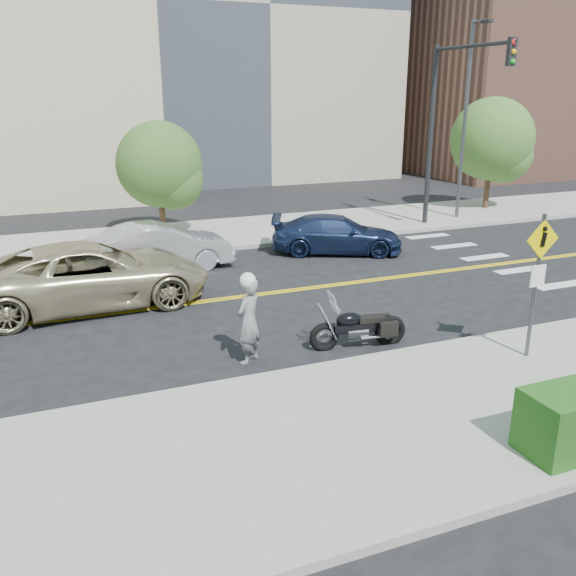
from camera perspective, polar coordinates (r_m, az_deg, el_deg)
The scene contains 15 objects.
ground_plane at distance 16.90m, azimuth -4.29°, elevation -0.81°, with size 120.00×120.00×0.00m, color black.
sidewalk_near at distance 10.58m, azimuth 8.62°, elevation -12.62°, with size 60.00×5.00×0.15m, color #9E9B91.
sidewalk_far at distance 23.87m, azimuth -9.86°, elevation 4.75°, with size 60.00×5.00×0.15m, color #9E9B91.
building_mid at distance 43.45m, azimuth -5.19°, elevation 23.94°, with size 18.00×14.00×20.00m, color #A39984.
building_right at distance 46.83m, azimuth 20.12°, elevation 17.64°, with size 14.00×12.00×12.00m, color #8C5947.
lamp_post at distance 27.53m, azimuth 16.19°, elevation 14.63°, with size 0.16×0.16×8.00m, color #4C4C51.
traffic_light at distance 25.17m, azimuth 14.60°, elevation 15.70°, with size 0.28×4.50×7.00m.
pedestrian_sign at distance 13.16m, azimuth 22.32°, elevation 1.33°, with size 0.78×0.08×3.00m.
motorcyclist at distance 12.54m, azimuth -3.71°, elevation -2.86°, with size 0.80×0.76×1.96m.
motorcycle at distance 13.47m, azimuth 6.66°, elevation -2.89°, with size 2.15×0.66×1.31m, color black, non-canonical shape.
suv at distance 16.73m, azimuth -17.86°, elevation 1.18°, with size 2.79×6.05×1.68m, color tan.
parked_car_silver at distance 19.60m, azimuth -11.95°, elevation 3.76°, with size 1.58×4.53×1.49m, color silver.
parked_car_blue at distance 21.42m, azimuth 4.57°, elevation 5.04°, with size 1.84×4.52×1.31m, color #172446.
tree_far_a at distance 23.87m, azimuth -11.96°, elevation 11.24°, with size 3.22×3.22×4.40m.
tree_far_b at distance 30.26m, azimuth 18.54°, elevation 13.07°, with size 3.76×3.76×5.21m.
Camera 1 is at (-4.81, -15.26, 5.42)m, focal length 38.00 mm.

